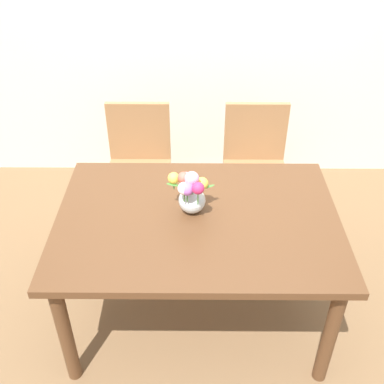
{
  "coord_description": "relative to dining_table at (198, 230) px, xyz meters",
  "views": [
    {
      "loc": [
        -0.02,
        -1.82,
        2.22
      ],
      "look_at": [
        -0.03,
        0.05,
        0.84
      ],
      "focal_mm": 43.48,
      "sensor_mm": 36.0,
      "label": 1
    }
  ],
  "objects": [
    {
      "name": "flower_vase",
      "position": [
        -0.03,
        0.04,
        0.22
      ],
      "size": [
        0.25,
        0.19,
        0.26
      ],
      "color": "silver",
      "rests_on": "dining_table"
    },
    {
      "name": "chair_right",
      "position": [
        0.39,
        0.84,
        -0.12
      ],
      "size": [
        0.42,
        0.42,
        0.9
      ],
      "rotation": [
        0.0,
        0.0,
        3.14
      ],
      "color": "#9E7047",
      "rests_on": "ground_plane"
    },
    {
      "name": "dining_table",
      "position": [
        0.0,
        0.0,
        0.0
      ],
      "size": [
        1.43,
        1.0,
        0.72
      ],
      "color": "brown",
      "rests_on": "ground_plane"
    },
    {
      "name": "chair_left",
      "position": [
        -0.39,
        0.84,
        -0.12
      ],
      "size": [
        0.42,
        0.42,
        0.9
      ],
      "rotation": [
        0.0,
        0.0,
        3.14
      ],
      "color": "#9E7047",
      "rests_on": "ground_plane"
    },
    {
      "name": "ground_plane",
      "position": [
        0.0,
        0.0,
        -0.64
      ],
      "size": [
        12.0,
        12.0,
        0.0
      ],
      "primitive_type": "plane",
      "color": "brown"
    }
  ]
}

